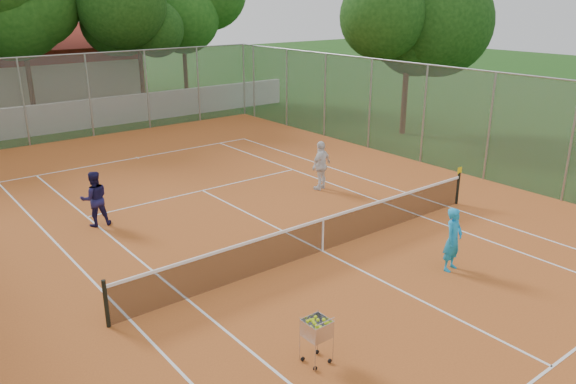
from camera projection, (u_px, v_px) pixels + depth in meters
ground at (322, 252)px, 15.13m from camera, size 120.00×120.00×0.00m
court_pad at (322, 251)px, 15.13m from camera, size 18.00×34.00×0.02m
court_lines at (322, 251)px, 15.12m from camera, size 10.98×23.78×0.01m
tennis_net at (323, 234)px, 14.97m from camera, size 11.88×0.10×0.98m
perimeter_fence at (324, 181)px, 14.48m from camera, size 18.00×34.00×4.00m
boundary_wall at (78, 115)px, 28.97m from camera, size 26.00×0.30×1.50m
tropical_trees at (49, 27)px, 29.80m from camera, size 29.00×19.00×10.00m
player_near at (453, 239)px, 13.85m from camera, size 0.65×0.48×1.63m
player_far_left at (95, 199)px, 16.58m from camera, size 0.92×0.78×1.68m
player_far_right at (321, 165)px, 19.75m from camera, size 1.11×0.69×1.76m
ball_hopper at (317, 340)px, 10.35m from camera, size 0.51×0.51×0.99m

